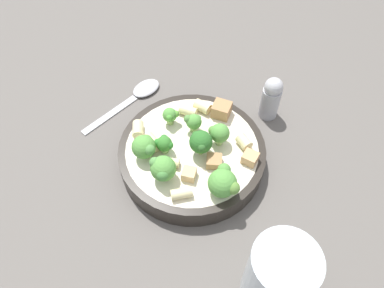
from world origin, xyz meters
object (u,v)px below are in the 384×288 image
Objects in this scene: broccoli_floret_1 at (170,115)px; rigatoni_0 at (153,140)px; drinking_glass at (277,278)px; pepper_shaker at (271,98)px; broccoli_floret_7 at (201,142)px; broccoli_floret_0 at (164,144)px; broccoli_floret_5 at (223,182)px; rigatoni_4 at (138,129)px; rigatoni_2 at (172,163)px; broccoli_floret_4 at (219,133)px; rigatoni_1 at (202,107)px; spoon at (137,95)px; broccoli_floret_2 at (193,122)px; pasta_bowl at (192,154)px; chicken_chunk_2 at (222,110)px; broccoli_floret_6 at (144,147)px; chicken_chunk_1 at (214,161)px; broccoli_floret_3 at (163,169)px; rigatoni_5 at (188,111)px; rigatoni_6 at (181,193)px; chicken_chunk_3 at (250,158)px; chicken_chunk_0 at (186,174)px; rigatoni_3 at (244,142)px.

broccoli_floret_1 reaches higher than rigatoni_0.
drinking_glass reaches higher than pepper_shaker.
broccoli_floret_1 is at bearing -136.42° from broccoli_floret_7.
broccoli_floret_7 is (-0.00, 0.05, 0.01)m from broccoli_floret_0.
broccoli_floret_0 is 0.66× the size of broccoli_floret_5.
rigatoni_2 is at bearing 46.61° from rigatoni_4.
drinking_glass reaches higher than broccoli_floret_4.
broccoli_floret_5 reaches higher than rigatoni_1.
spoon is (-0.14, -0.12, -0.06)m from broccoli_floret_7.
broccoli_floret_2 reaches higher than broccoli_floret_1.
rigatoni_0 is at bearing -94.10° from pasta_bowl.
drinking_glass is (0.25, 0.07, 0.00)m from chicken_chunk_2.
broccoli_floret_0 is at bearing 112.70° from broccoli_floret_6.
drinking_glass is at bearing 29.81° from broccoli_floret_5.
broccoli_floret_2 is 1.49× the size of chicken_chunk_1.
broccoli_floret_4 is (-0.07, 0.07, -0.00)m from broccoli_floret_3.
rigatoni_5 is at bearing 56.30° from spoon.
broccoli_floret_5 is 0.15m from rigatoni_1.
rigatoni_6 is at bearing -5.23° from pasta_bowl.
broccoli_floret_6 is 1.98× the size of rigatoni_2.
broccoli_floret_2 reaches higher than rigatoni_5.
broccoli_floret_4 is 0.06m from chicken_chunk_3.
chicken_chunk_0 is at bearing 30.03° from spoon.
pepper_shaker is (-0.11, 0.12, 0.02)m from pasta_bowl.
chicken_chunk_0 is at bearing -109.36° from broccoli_floret_5.
broccoli_floret_4 is 0.03m from broccoli_floret_7.
broccoli_floret_4 reaches higher than broccoli_floret_1.
rigatoni_3 is (-0.08, 0.03, -0.01)m from broccoli_floret_5.
broccoli_floret_1 is 0.04m from broccoli_floret_2.
rigatoni_5 is (-0.05, -0.09, -0.00)m from rigatoni_3.
chicken_chunk_0 is 0.23× the size of pepper_shaker.
broccoli_floret_4 is 0.88× the size of broccoli_floret_7.
rigatoni_3 is (-0.01, 0.13, 0.00)m from rigatoni_0.
pasta_bowl is 0.16m from pepper_shaker.
chicken_chunk_3 is 0.14× the size of spoon.
chicken_chunk_0 is at bearing -69.31° from chicken_chunk_3.
rigatoni_5 is (-0.13, -0.06, -0.01)m from broccoli_floret_5.
chicken_chunk_3 is at bearing 38.91° from rigatoni_1.
pepper_shaker reaches higher than pasta_bowl.
broccoli_floret_4 reaches higher than rigatoni_4.
rigatoni_5 is at bearing -156.19° from broccoli_floret_5.
broccoli_floret_1 is 1.19× the size of rigatoni_1.
broccoli_floret_1 is 0.74× the size of broccoli_floret_3.
rigatoni_2 is 0.21m from drinking_glass.
rigatoni_0 reaches higher than chicken_chunk_0.
chicken_chunk_2 is (-0.05, 0.12, 0.00)m from rigatoni_4.
broccoli_floret_7 is at bearing 41.41° from spoon.
pepper_shaker is at bearing 84.33° from spoon.
pasta_bowl is at bearing -100.97° from chicken_chunk_3.
chicken_chunk_3 is at bearing 77.09° from rigatoni_4.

